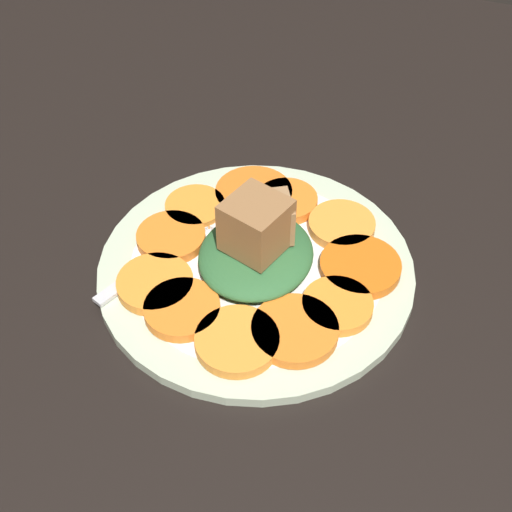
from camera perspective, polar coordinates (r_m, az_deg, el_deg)
The scene contains 15 objects.
table_slab at distance 64.53cm, azimuth -0.00°, elevation -1.92°, with size 120.00×120.00×2.00cm, color black.
plate at distance 63.41cm, azimuth -0.00°, elevation -0.99°, with size 28.01×28.01×1.05cm.
carrot_slice_0 at distance 61.37cm, azimuth -8.08°, elevation -2.20°, with size 6.58×6.58×0.94cm, color orange.
carrot_slice_1 at distance 59.22cm, azimuth -5.93°, elevation -4.26°, with size 6.36×6.36×0.94cm, color orange.
carrot_slice_2 at distance 56.89cm, azimuth -1.53°, elevation -6.81°, with size 6.79×6.79×0.94cm, color orange.
carrot_slice_3 at distance 57.61cm, azimuth 3.12°, elevation -5.95°, with size 7.09×7.09×0.94cm, color orange.
carrot_slice_4 at distance 59.54cm, azimuth 6.53°, elevation -3.96°, with size 5.94×5.94×0.94cm, color orange.
carrot_slice_5 at distance 62.78cm, azimuth 8.34°, elevation -0.83°, with size 7.11×7.11×0.94cm, color #D76115.
carrot_slice_6 at distance 66.31cm, azimuth 6.87°, elevation 2.48°, with size 6.18×6.18×0.94cm, color orange.
carrot_slice_7 at distance 68.32cm, azimuth 2.64°, elevation 4.38°, with size 5.91×5.91×0.94cm, color orange.
carrot_slice_8 at distance 69.10cm, azimuth -0.18°, elevation 5.00°, with size 7.46×7.46×0.94cm, color orange.
carrot_slice_9 at distance 67.87cm, azimuth -4.88°, elevation 3.90°, with size 5.71×5.71×0.94cm, color orange.
carrot_slice_10 at distance 64.92cm, azimuth -6.95°, elevation 1.30°, with size 6.28×6.28×0.94cm, color orange.
center_pile at distance 61.30cm, azimuth 0.06°, elevation 1.18°, with size 11.06×9.95×7.13cm.
fork at distance 65.23cm, azimuth -5.71°, elevation 1.37°, with size 18.81×8.71×0.40cm.
Camera 1 is at (40.56, 15.22, 48.82)cm, focal length 50.00 mm.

